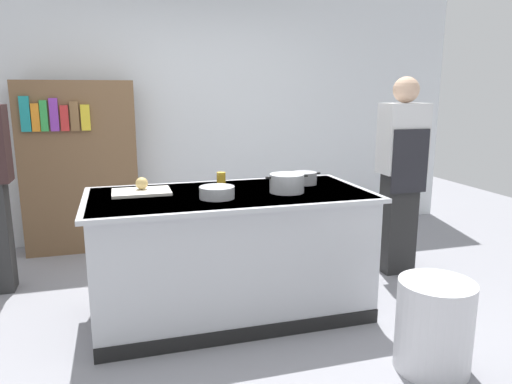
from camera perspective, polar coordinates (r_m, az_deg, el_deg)
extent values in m
plane|color=gray|center=(3.65, -2.98, -14.05)|extent=(10.00, 10.00, 0.00)
cube|color=silver|center=(5.34, -8.46, 10.81)|extent=(6.40, 0.12, 3.00)
cube|color=#B7BABF|center=(3.47, -3.06, -7.38)|extent=(1.90, 0.90, 0.90)
cube|color=#B7BABF|center=(3.35, -3.14, -0.35)|extent=(1.98, 0.98, 0.03)
cube|color=black|center=(3.23, -1.04, -16.69)|extent=(1.90, 0.01, 0.10)
cube|color=silver|center=(3.42, -13.54, 0.01)|extent=(0.40, 0.28, 0.02)
sphere|color=tan|center=(3.45, -13.50, 1.02)|extent=(0.09, 0.09, 0.09)
cylinder|color=#B7BABF|center=(3.36, 3.70, 1.06)|extent=(0.24, 0.24, 0.13)
cube|color=black|center=(3.31, 1.48, 1.71)|extent=(0.04, 0.02, 0.01)
cube|color=black|center=(3.40, 5.88, 1.93)|extent=(0.04, 0.02, 0.01)
cylinder|color=#99999E|center=(3.67, 5.80, 1.67)|extent=(0.19, 0.19, 0.09)
cube|color=black|center=(3.63, 4.20, 2.10)|extent=(0.04, 0.02, 0.01)
cube|color=black|center=(3.71, 7.39, 2.25)|extent=(0.04, 0.02, 0.01)
cylinder|color=#B7BABF|center=(3.18, -4.69, -0.04)|extent=(0.24, 0.24, 0.08)
cylinder|color=yellow|center=(3.61, -4.19, 1.59)|extent=(0.07, 0.07, 0.10)
cylinder|color=silver|center=(3.05, 20.51, -14.73)|extent=(0.43, 0.43, 0.54)
cube|color=#282828|center=(4.43, 16.58, -3.56)|extent=(0.28, 0.20, 0.90)
cube|color=silver|center=(4.30, 17.18, 6.12)|extent=(0.38, 0.24, 0.60)
sphere|color=#D3AA8C|center=(4.28, 17.53, 11.59)|extent=(0.22, 0.22, 0.22)
cube|color=#232328|center=(4.22, 17.96, 3.50)|extent=(0.34, 0.02, 0.54)
cube|color=brown|center=(5.06, -20.28, 2.74)|extent=(1.10, 0.28, 1.70)
cube|color=teal|center=(4.90, -25.90, 8.39)|extent=(0.09, 0.03, 0.32)
cube|color=orange|center=(4.89, -24.87, 8.08)|extent=(0.07, 0.03, 0.26)
cube|color=green|center=(4.88, -24.02, 8.31)|extent=(0.06, 0.03, 0.29)
cube|color=purple|center=(4.87, -23.00, 8.51)|extent=(0.08, 0.03, 0.30)
cube|color=red|center=(4.86, -21.91, 8.19)|extent=(0.07, 0.03, 0.24)
cube|color=brown|center=(4.85, -20.87, 8.48)|extent=(0.08, 0.03, 0.27)
cube|color=yellow|center=(4.85, -19.71, 8.38)|extent=(0.08, 0.03, 0.24)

